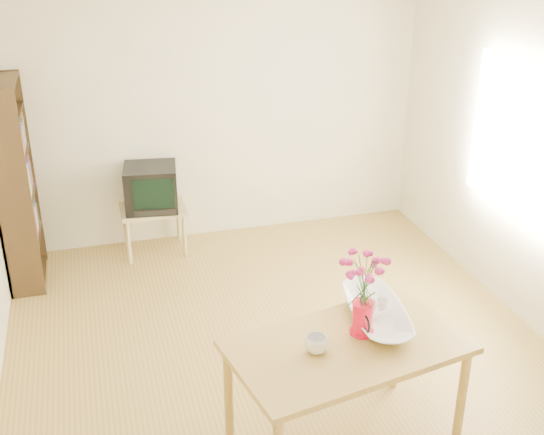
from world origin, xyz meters
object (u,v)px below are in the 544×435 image
object	(u,v)px
bowl	(378,285)
television	(151,186)
pitcher	(362,319)
mug	(316,344)
table	(347,356)

from	to	relation	value
bowl	television	xyz separation A→B (m)	(-1.06, 2.75, -0.31)
pitcher	bowl	xyz separation A→B (m)	(0.15, 0.13, 0.13)
pitcher	mug	xyz separation A→B (m)	(-0.32, -0.11, -0.05)
table	mug	distance (m)	0.25
pitcher	mug	world-z (taller)	pitcher
table	television	bearing A→B (deg)	94.04
bowl	television	world-z (taller)	bowl
mug	television	xyz separation A→B (m)	(-0.59, 2.99, -0.13)
pitcher	television	world-z (taller)	pitcher
bowl	television	size ratio (longest dim) A/B	0.93
table	pitcher	distance (m)	0.23
pitcher	mug	size ratio (longest dim) A/B	1.68
table	mug	bearing A→B (deg)	177.46
television	pitcher	bearing A→B (deg)	-65.05
pitcher	bowl	distance (m)	0.24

